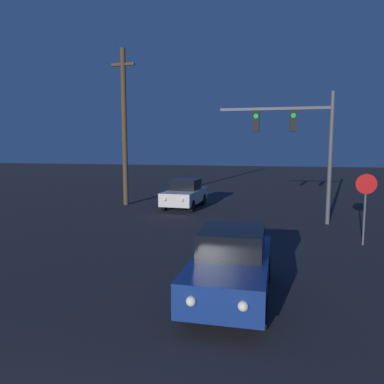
{
  "coord_description": "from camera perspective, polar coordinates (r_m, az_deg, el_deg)",
  "views": [
    {
      "loc": [
        2.78,
        -1.7,
        3.34
      ],
      "look_at": [
        0.0,
        10.53,
        1.78
      ],
      "focal_mm": 35.0,
      "sensor_mm": 36.0,
      "label": 1
    }
  ],
  "objects": [
    {
      "name": "stop_sign",
      "position": [
        13.7,
        24.93,
        -0.56
      ],
      "size": [
        0.67,
        0.07,
        2.41
      ],
      "color": "#4C4C51",
      "rests_on": "ground_plane"
    },
    {
      "name": "utility_pole",
      "position": [
        21.4,
        -10.27,
        9.88
      ],
      "size": [
        1.31,
        0.28,
        8.58
      ],
      "color": "#4C3823",
      "rests_on": "ground_plane"
    },
    {
      "name": "car_near",
      "position": [
        8.35,
        5.98,
        -10.93
      ],
      "size": [
        1.65,
        3.95,
        1.52
      ],
      "rotation": [
        0.0,
        0.0,
        3.14
      ],
      "color": "navy",
      "rests_on": "ground_plane"
    },
    {
      "name": "car_far",
      "position": [
        20.1,
        -1.09,
        -0.26
      ],
      "size": [
        1.78,
        4.0,
        1.52
      ],
      "rotation": [
        0.0,
        0.0,
        3.1
      ],
      "color": "beige",
      "rests_on": "ground_plane"
    },
    {
      "name": "traffic_signal_mast",
      "position": [
        16.64,
        16.13,
        8.18
      ],
      "size": [
        4.75,
        0.3,
        5.56
      ],
      "color": "#4C4C51",
      "rests_on": "ground_plane"
    }
  ]
}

